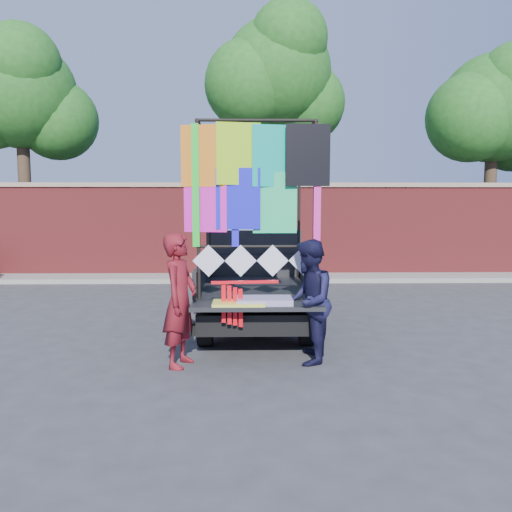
{
  "coord_description": "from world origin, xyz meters",
  "views": [
    {
      "loc": [
        0.1,
        -6.92,
        2.04
      ],
      "look_at": [
        0.23,
        -0.07,
        1.32
      ],
      "focal_mm": 35.0,
      "sensor_mm": 36.0,
      "label": 1
    }
  ],
  "objects": [
    {
      "name": "ground",
      "position": [
        0.0,
        0.0,
        0.0
      ],
      "size": [
        90.0,
        90.0,
        0.0
      ],
      "primitive_type": "plane",
      "color": "#38383A",
      "rests_on": "ground"
    },
    {
      "name": "brick_wall",
      "position": [
        0.0,
        7.0,
        1.33
      ],
      "size": [
        30.0,
        0.45,
        2.61
      ],
      "color": "maroon",
      "rests_on": "ground"
    },
    {
      "name": "curb",
      "position": [
        0.0,
        6.3,
        0.06
      ],
      "size": [
        30.0,
        1.2,
        0.12
      ],
      "primitive_type": "cube",
      "color": "gray",
      "rests_on": "ground"
    },
    {
      "name": "tree_left",
      "position": [
        -6.48,
        8.12,
        5.12
      ],
      "size": [
        4.2,
        3.3,
        7.05
      ],
      "color": "#38281C",
      "rests_on": "ground"
    },
    {
      "name": "tree_mid",
      "position": [
        1.02,
        8.12,
        5.7
      ],
      "size": [
        4.2,
        3.3,
        7.73
      ],
      "color": "#38281C",
      "rests_on": "ground"
    },
    {
      "name": "tree_right",
      "position": [
        7.52,
        8.12,
        4.75
      ],
      "size": [
        4.2,
        3.3,
        6.62
      ],
      "color": "#38281C",
      "rests_on": "ground"
    },
    {
      "name": "pickup_truck",
      "position": [
        0.23,
        2.07,
        0.79
      ],
      "size": [
        1.98,
        4.96,
        3.13
      ],
      "color": "black",
      "rests_on": "ground"
    },
    {
      "name": "woman",
      "position": [
        -0.73,
        -0.78,
        0.84
      ],
      "size": [
        0.54,
        0.69,
        1.68
      ],
      "primitive_type": "imported",
      "rotation": [
        0.0,
        0.0,
        1.32
      ],
      "color": "maroon",
      "rests_on": "ground"
    },
    {
      "name": "man",
      "position": [
        0.89,
        -0.67,
        0.79
      ],
      "size": [
        0.73,
        0.87,
        1.59
      ],
      "primitive_type": "imported",
      "rotation": [
        0.0,
        0.0,
        -1.75
      ],
      "color": "black",
      "rests_on": "ground"
    },
    {
      "name": "streamer_bundle",
      "position": [
        -0.01,
        -0.73,
        0.88
      ],
      "size": [
        0.85,
        0.12,
        0.59
      ],
      "color": "red",
      "rests_on": "ground"
    }
  ]
}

